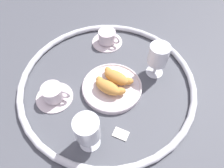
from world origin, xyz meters
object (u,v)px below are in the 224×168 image
juice_glass_left (87,130)px  sugar_packet (121,134)px  coffee_cup_far (54,94)px  croissant_small (117,77)px  juice_glass_right (158,56)px  croissant_large (108,87)px  coffee_cup_near (107,38)px  pastry_plate (112,87)px

juice_glass_left → sugar_packet: size_ratio=2.80×
coffee_cup_far → sugar_packet: coffee_cup_far is taller
croissant_small → coffee_cup_far: croissant_small is taller
sugar_packet → juice_glass_right: bearing=86.1°
croissant_small → coffee_cup_far: (-0.17, -0.17, -0.01)m
croissant_small → juice_glass_right: 0.17m
croissant_small → juice_glass_right: bearing=48.7°
sugar_packet → croissant_large: bearing=128.9°
coffee_cup_far → coffee_cup_near: bearing=86.2°
croissant_large → coffee_cup_near: size_ratio=1.01×
coffee_cup_near → sugar_packet: (0.26, -0.36, -0.02)m
croissant_large → coffee_cup_near: bearing=120.2°
pastry_plate → croissant_large: bearing=-95.6°
coffee_cup_near → juice_glass_left: bearing=-67.4°
coffee_cup_near → juice_glass_left: (0.18, -0.43, 0.07)m
sugar_packet → coffee_cup_near: bearing=120.7°
juice_glass_right → croissant_large: bearing=-122.5°
coffee_cup_near → juice_glass_right: size_ratio=0.97×
pastry_plate → coffee_cup_near: 0.26m
coffee_cup_far → sugar_packet: 0.28m
coffee_cup_far → juice_glass_right: 0.41m
coffee_cup_far → juice_glass_right: size_ratio=0.97×
pastry_plate → juice_glass_left: (0.04, -0.22, 0.08)m
pastry_plate → juice_glass_left: 0.24m
croissant_small → coffee_cup_far: size_ratio=1.01×
pastry_plate → croissant_small: bearing=84.8°
pastry_plate → croissant_small: (0.00, 0.03, 0.03)m
pastry_plate → juice_glass_right: 0.21m
croissant_small → coffee_cup_near: 0.24m
juice_glass_left → croissant_small: bearing=98.2°
coffee_cup_near → coffee_cup_far: 0.35m
coffee_cup_near → coffee_cup_far: bearing=-93.8°
juice_glass_left → coffee_cup_far: bearing=158.3°
coffee_cup_far → juice_glass_right: bearing=46.5°
croissant_small → pastry_plate: bearing=-95.2°
coffee_cup_far → croissant_small: bearing=45.0°
pastry_plate → croissant_large: (-0.00, -0.02, 0.03)m
croissant_small → juice_glass_right: juice_glass_right is taller
coffee_cup_far → pastry_plate: bearing=39.7°
coffee_cup_far → juice_glass_left: size_ratio=0.97×
juice_glass_left → juice_glass_right: size_ratio=1.00×
coffee_cup_far → juice_glass_left: juice_glass_left is taller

